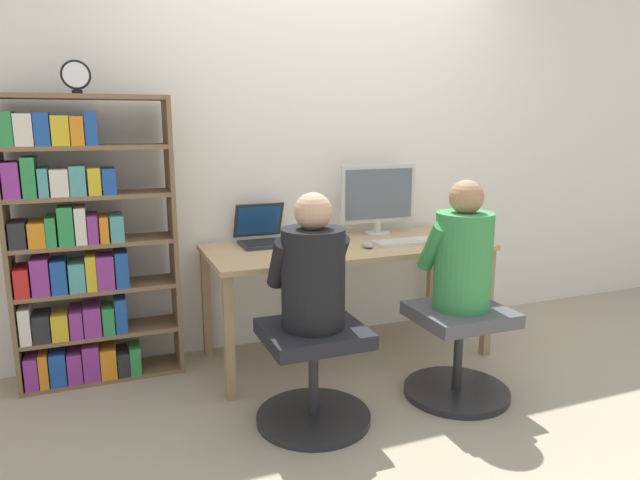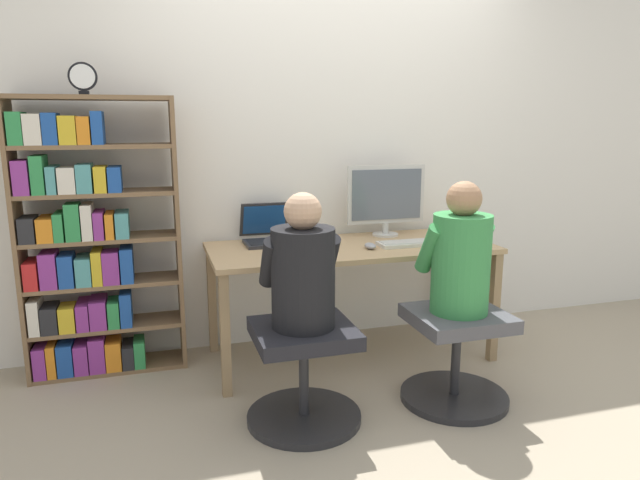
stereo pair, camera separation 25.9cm
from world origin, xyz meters
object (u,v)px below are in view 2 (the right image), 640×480
(laptop, at_px, (268,235))
(desktop_monitor, at_px, (386,198))
(person_at_monitor, at_px, (461,256))
(desk_clock, at_px, (83,77))
(office_chair_right, at_px, (304,371))
(person_at_laptop, at_px, (303,270))
(office_chair_left, at_px, (456,353))
(bookshelf, at_px, (86,249))
(keyboard, at_px, (409,243))

(laptop, bearing_deg, desktop_monitor, 0.09)
(person_at_monitor, distance_m, desk_clock, 2.17)
(office_chair_right, bearing_deg, desk_clock, 139.08)
(laptop, xyz_separation_m, desk_clock, (-0.99, -0.07, 0.91))
(person_at_laptop, bearing_deg, office_chair_right, -90.00)
(office_chair_right, bearing_deg, office_chair_left, -1.66)
(bookshelf, bearing_deg, desktop_monitor, 0.65)
(laptop, relative_size, person_at_monitor, 0.52)
(person_at_monitor, xyz_separation_m, person_at_laptop, (-0.81, 0.02, -0.02))
(office_chair_left, bearing_deg, keyboard, 89.18)
(person_at_laptop, height_order, desk_clock, desk_clock)
(laptop, distance_m, office_chair_left, 1.32)
(office_chair_left, xyz_separation_m, bookshelf, (-1.84, 0.91, 0.48))
(keyboard, xyz_separation_m, office_chair_right, (-0.82, -0.59, -0.46))
(desktop_monitor, bearing_deg, office_chair_right, -131.40)
(keyboard, height_order, office_chair_left, keyboard)
(office_chair_left, bearing_deg, office_chair_right, 178.34)
(bookshelf, height_order, desk_clock, desk_clock)
(office_chair_left, bearing_deg, desk_clock, 154.19)
(laptop, height_order, person_at_laptop, person_at_laptop)
(person_at_laptop, bearing_deg, office_chair_left, -2.01)
(office_chair_right, xyz_separation_m, bookshelf, (-1.03, 0.89, 0.48))
(keyboard, height_order, office_chair_right, keyboard)
(desktop_monitor, height_order, desk_clock, desk_clock)
(keyboard, distance_m, desk_clock, 2.04)
(person_at_monitor, bearing_deg, bookshelf, 153.75)
(person_at_laptop, distance_m, bookshelf, 1.36)
(office_chair_left, xyz_separation_m, person_at_monitor, (-0.00, 0.01, 0.52))
(person_at_monitor, relative_size, bookshelf, 0.42)
(office_chair_left, height_order, person_at_laptop, person_at_laptop)
(keyboard, distance_m, person_at_monitor, 0.61)
(keyboard, distance_m, office_chair_right, 1.11)
(person_at_monitor, bearing_deg, keyboard, 89.17)
(laptop, bearing_deg, person_at_laptop, -91.31)
(laptop, relative_size, keyboard, 0.91)
(office_chair_right, bearing_deg, person_at_monitor, -1.30)
(keyboard, relative_size, person_at_monitor, 0.57)
(desktop_monitor, relative_size, desk_clock, 3.20)
(office_chair_left, relative_size, office_chair_right, 1.00)
(office_chair_left, bearing_deg, laptop, 130.37)
(person_at_laptop, distance_m, desk_clock, 1.56)
(keyboard, relative_size, desk_clock, 2.30)
(office_chair_left, relative_size, person_at_laptop, 0.88)
(person_at_monitor, relative_size, person_at_laptop, 1.05)
(desktop_monitor, height_order, office_chair_left, desktop_monitor)
(office_chair_left, height_order, office_chair_right, same)
(desktop_monitor, xyz_separation_m, desk_clock, (-1.77, -0.07, 0.72))
(office_chair_right, bearing_deg, person_at_laptop, 90.00)
(keyboard, bearing_deg, office_chair_right, -144.30)
(office_chair_right, xyz_separation_m, person_at_laptop, (0.00, 0.00, 0.50))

